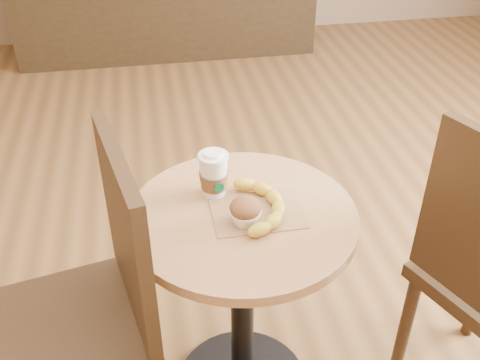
# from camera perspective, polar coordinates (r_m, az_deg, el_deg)

# --- Properties ---
(cafe_table) EXTENTS (0.62, 0.62, 0.75)m
(cafe_table) POSITION_cam_1_polar(r_m,az_deg,el_deg) (1.66, 0.25, -10.23)
(cafe_table) COLOR black
(cafe_table) RESTS_ON ground
(chair_left) EXTENTS (0.53, 0.53, 1.02)m
(chair_left) POSITION_cam_1_polar(r_m,az_deg,el_deg) (1.54, -15.28, -12.99)
(chair_left) COLOR #352312
(chair_left) RESTS_ON ground
(kraft_bag) EXTENTS (0.24, 0.18, 0.00)m
(kraft_bag) POSITION_cam_1_polar(r_m,az_deg,el_deg) (1.50, 1.76, -3.27)
(kraft_bag) COLOR #8C6544
(kraft_bag) RESTS_ON cafe_table
(coffee_cup) EXTENTS (0.08, 0.08, 0.14)m
(coffee_cup) POSITION_cam_1_polar(r_m,az_deg,el_deg) (1.53, -2.69, 0.43)
(coffee_cup) COLOR white
(coffee_cup) RESTS_ON cafe_table
(muffin) EXTENTS (0.08, 0.08, 0.07)m
(muffin) POSITION_cam_1_polar(r_m,az_deg,el_deg) (1.44, 0.54, -3.21)
(muffin) COLOR white
(muffin) RESTS_ON kraft_bag
(banana) EXTENTS (0.16, 0.28, 0.04)m
(banana) POSITION_cam_1_polar(r_m,az_deg,el_deg) (1.49, 2.46, -2.50)
(banana) COLOR gold
(banana) RESTS_ON kraft_bag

